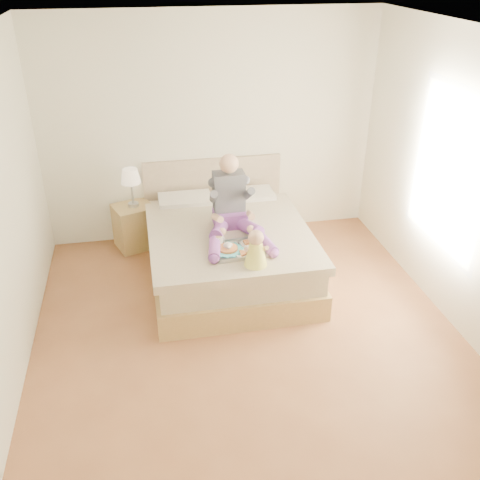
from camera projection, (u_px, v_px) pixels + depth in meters
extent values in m
cube|color=brown|center=(246.00, 329.00, 5.18)|extent=(4.00, 4.20, 0.01)
cube|color=white|center=(248.00, 33.00, 3.88)|extent=(4.00, 4.20, 0.02)
cube|color=white|center=(211.00, 130.00, 6.34)|extent=(4.00, 0.02, 2.70)
cube|color=white|center=(331.00, 370.00, 2.72)|extent=(4.00, 0.02, 2.70)
cube|color=white|center=(462.00, 184.00, 4.87)|extent=(0.02, 4.20, 2.70)
cube|color=white|center=(450.00, 171.00, 5.01)|extent=(0.02, 1.30, 1.60)
cube|color=white|center=(449.00, 172.00, 5.01)|extent=(0.01, 1.18, 1.48)
cube|color=#A3844C|center=(228.00, 263.00, 5.98)|extent=(1.68, 2.13, 0.28)
cube|color=#BCAB8C|center=(228.00, 243.00, 5.86)|extent=(1.60, 2.05, 0.24)
cube|color=#BCAB8C|center=(230.00, 236.00, 5.65)|extent=(1.70, 1.80, 0.09)
cube|color=silver|center=(185.00, 202.00, 6.35)|extent=(0.62, 0.40, 0.14)
cube|color=silver|center=(248.00, 197.00, 6.47)|extent=(0.62, 0.40, 0.14)
cube|color=gray|center=(213.00, 196.00, 6.74)|extent=(1.70, 0.08, 1.00)
cube|color=#A3844C|center=(135.00, 226.00, 6.50)|extent=(0.55, 0.52, 0.54)
cylinder|color=#AAAEB1|center=(133.00, 205.00, 6.36)|extent=(0.13, 0.13, 0.04)
cylinder|color=#AAAEB1|center=(132.00, 193.00, 6.28)|extent=(0.03, 0.03, 0.26)
cone|color=#FFE7C7|center=(130.00, 176.00, 6.18)|extent=(0.23, 0.23, 0.17)
cube|color=#793C96|center=(230.00, 218.00, 5.74)|extent=(0.35, 0.27, 0.16)
cube|color=#3D3C44|center=(229.00, 192.00, 5.66)|extent=(0.33, 0.20, 0.44)
sphere|color=#E5B08F|center=(229.00, 164.00, 5.48)|extent=(0.20, 0.20, 0.20)
cylinder|color=#793C96|center=(220.00, 229.00, 5.54)|extent=(0.29, 0.49, 0.20)
cylinder|color=#793C96|center=(215.00, 247.00, 5.23)|extent=(0.18, 0.43, 0.11)
sphere|color=#793C96|center=(214.00, 259.00, 5.05)|extent=(0.10, 0.10, 0.10)
cylinder|color=#3D3C44|center=(214.00, 197.00, 5.51)|extent=(0.11, 0.28, 0.22)
cylinder|color=#E5B08F|center=(217.00, 218.00, 5.44)|extent=(0.10, 0.29, 0.15)
sphere|color=#E5B08F|center=(222.00, 232.00, 5.37)|extent=(0.08, 0.08, 0.08)
cylinder|color=#793C96|center=(247.00, 227.00, 5.58)|extent=(0.29, 0.49, 0.20)
cylinder|color=#793C96|center=(265.00, 243.00, 5.31)|extent=(0.18, 0.43, 0.11)
sphere|color=#793C96|center=(274.00, 253.00, 5.15)|extent=(0.10, 0.10, 0.10)
cylinder|color=#3D3C44|center=(248.00, 194.00, 5.57)|extent=(0.11, 0.28, 0.22)
cylinder|color=#E5B08F|center=(251.00, 215.00, 5.50)|extent=(0.10, 0.29, 0.15)
sphere|color=#E5B08F|center=(251.00, 229.00, 5.42)|extent=(0.08, 0.08, 0.08)
cube|color=#AAAEB1|center=(238.00, 250.00, 5.28)|extent=(0.54, 0.44, 0.01)
cylinder|color=#3FAEB8|center=(228.00, 250.00, 5.26)|extent=(0.29, 0.29, 0.02)
cylinder|color=#CD7D44|center=(228.00, 248.00, 5.25)|extent=(0.20, 0.20, 0.02)
cylinder|color=white|center=(218.00, 241.00, 5.34)|extent=(0.09, 0.09, 0.10)
torus|color=white|center=(223.00, 240.00, 5.35)|extent=(0.02, 0.07, 0.07)
cylinder|color=#9A7D4B|center=(218.00, 236.00, 5.31)|extent=(0.08, 0.08, 0.01)
cylinder|color=white|center=(248.00, 243.00, 5.38)|extent=(0.16, 0.16, 0.01)
cube|color=#CD7D44|center=(248.00, 242.00, 5.37)|extent=(0.10, 0.09, 0.02)
cylinder|color=white|center=(244.00, 254.00, 5.18)|extent=(0.16, 0.16, 0.01)
ellipsoid|color=red|center=(246.00, 253.00, 5.17)|extent=(0.04, 0.03, 0.01)
cylinder|color=white|center=(256.00, 238.00, 5.35)|extent=(0.08, 0.08, 0.13)
cylinder|color=gold|center=(256.00, 238.00, 5.35)|extent=(0.07, 0.07, 0.13)
cylinder|color=white|center=(258.00, 251.00, 5.21)|extent=(0.08, 0.08, 0.04)
cylinder|color=#421909|center=(258.00, 251.00, 5.21)|extent=(0.07, 0.07, 0.03)
cone|color=#FFF950|center=(256.00, 254.00, 5.00)|extent=(0.22, 0.22, 0.24)
sphere|color=#E5B08F|center=(256.00, 238.00, 4.91)|extent=(0.15, 0.15, 0.15)
cylinder|color=#E5B08F|center=(250.00, 255.00, 5.12)|extent=(0.08, 0.17, 0.06)
sphere|color=#E5B08F|center=(248.00, 251.00, 5.19)|extent=(0.05, 0.05, 0.05)
cylinder|color=#E5B08F|center=(246.00, 250.00, 4.97)|extent=(0.08, 0.13, 0.10)
cylinder|color=#E5B08F|center=(258.00, 255.00, 5.13)|extent=(0.06, 0.17, 0.06)
sphere|color=#E5B08F|center=(257.00, 251.00, 5.21)|extent=(0.05, 0.05, 0.05)
cylinder|color=#E5B08F|center=(265.00, 249.00, 4.99)|extent=(0.06, 0.13, 0.10)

